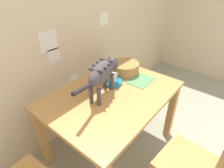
# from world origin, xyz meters

# --- Properties ---
(wall_rear) EXTENTS (5.27, 0.11, 2.50)m
(wall_rear) POSITION_xyz_m (-0.00, 2.15, 1.25)
(wall_rear) COLOR beige
(wall_rear) RESTS_ON ground_plane
(dining_table) EXTENTS (1.24, 0.89, 0.75)m
(dining_table) POSITION_xyz_m (-0.06, 1.50, 0.65)
(dining_table) COLOR tan
(dining_table) RESTS_ON ground_plane
(cat) EXTENTS (0.69, 0.24, 0.32)m
(cat) POSITION_xyz_m (-0.12, 1.55, 0.97)
(cat) COLOR #4A4348
(cat) RESTS_ON dining_table
(saucer_bowl) EXTENTS (0.20, 0.20, 0.03)m
(saucer_bowl) POSITION_xyz_m (0.08, 1.60, 0.76)
(saucer_bowl) COLOR teal
(saucer_bowl) RESTS_ON dining_table
(coffee_mug) EXTENTS (0.12, 0.08, 0.08)m
(coffee_mug) POSITION_xyz_m (0.08, 1.60, 0.81)
(coffee_mug) COLOR white
(coffee_mug) RESTS_ON saucer_bowl
(magazine) EXTENTS (0.29, 0.22, 0.01)m
(magazine) POSITION_xyz_m (0.30, 1.41, 0.75)
(magazine) COLOR #579C60
(magazine) RESTS_ON dining_table
(book_stack) EXTENTS (0.19, 0.14, 0.04)m
(book_stack) POSITION_xyz_m (0.30, 1.74, 0.76)
(book_stack) COLOR #DA463A
(book_stack) RESTS_ON dining_table
(wicker_basket) EXTENTS (0.30, 0.30, 0.12)m
(wicker_basket) POSITION_xyz_m (0.34, 1.63, 0.81)
(wicker_basket) COLOR #AF7C41
(wicker_basket) RESTS_ON dining_table
(wooden_chair_near) EXTENTS (0.45, 0.45, 0.94)m
(wooden_chair_near) POSITION_xyz_m (-0.10, 0.67, 0.46)
(wooden_chair_near) COLOR #CB8D49
(wooden_chair_near) RESTS_ON ground_plane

